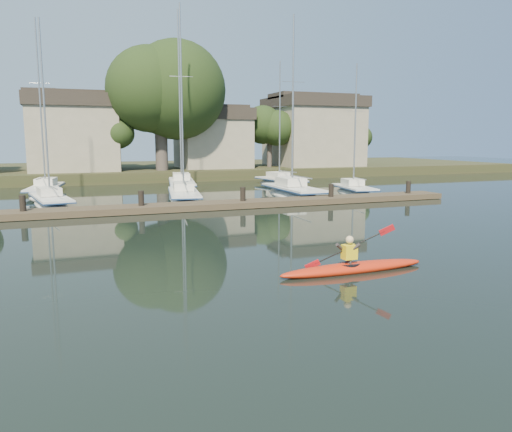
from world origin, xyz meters
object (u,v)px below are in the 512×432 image
object	(u,v)px
sailboat_3	(293,199)
sailboat_4	(354,196)
sailboat_2	(184,202)
sailboat_1	(51,208)
sailboat_6	(182,190)
dock	(194,206)
sailboat_7	(280,187)
kayak	(353,266)
sailboat_5	(46,196)

from	to	relation	value
sailboat_3	sailboat_4	bearing A→B (deg)	-1.58
sailboat_2	sailboat_3	distance (m)	7.86
sailboat_1	sailboat_6	distance (m)	12.83
dock	sailboat_2	size ratio (longest dim) A/B	2.44
dock	sailboat_3	world-z (taller)	sailboat_3
sailboat_2	sailboat_6	xyz separation A→B (m)	(1.67, 8.24, -0.01)
dock	sailboat_1	size ratio (longest dim) A/B	2.76
dock	sailboat_3	size ratio (longest dim) A/B	2.44
sailboat_1	sailboat_4	size ratio (longest dim) A/B	1.16
dock	sailboat_7	xyz separation A→B (m)	(11.02, 12.68, -0.38)
sailboat_2	sailboat_7	xyz separation A→B (m)	(10.50, 7.74, -0.00)
sailboat_4	sailboat_3	bearing A→B (deg)	-172.28
kayak	sailboat_6	xyz separation A→B (m)	(0.93, 28.31, -0.38)
sailboat_1	sailboat_2	world-z (taller)	sailboat_2
kayak	sailboat_4	world-z (taller)	sailboat_4
dock	sailboat_4	bearing A→B (deg)	17.21
sailboat_7	sailboat_4	bearing A→B (deg)	-83.82
sailboat_5	sailboat_1	bearing A→B (deg)	-77.62
sailboat_4	sailboat_1	bearing A→B (deg)	-172.62
sailboat_2	sailboat_4	bearing A→B (deg)	5.78
sailboat_3	sailboat_4	distance (m)	4.93
sailboat_2	sailboat_7	bearing A→B (deg)	45.89
sailboat_5	sailboat_6	distance (m)	10.57
sailboat_3	sailboat_4	world-z (taller)	sailboat_3
sailboat_1	sailboat_3	size ratio (longest dim) A/B	0.88
sailboat_6	sailboat_3	bearing A→B (deg)	-44.92
kayak	sailboat_7	bearing A→B (deg)	70.24
sailboat_1	sailboat_2	bearing A→B (deg)	-11.36
kayak	dock	bearing A→B (deg)	94.35
sailboat_2	sailboat_6	world-z (taller)	sailboat_6
kayak	sailboat_3	bearing A→B (deg)	69.54
sailboat_5	sailboat_6	size ratio (longest dim) A/B	0.89
sailboat_1	sailboat_4	bearing A→B (deg)	-12.76
sailboat_4	sailboat_7	xyz separation A→B (m)	(-2.27, 8.57, -0.00)
sailboat_2	kayak	bearing A→B (deg)	-78.42
kayak	sailboat_2	xyz separation A→B (m)	(-0.74, 20.07, -0.37)
dock	sailboat_1	world-z (taller)	sailboat_1
kayak	sailboat_4	xyz separation A→B (m)	(12.03, 19.25, -0.37)
kayak	sailboat_4	bearing A→B (deg)	57.58
dock	sailboat_5	distance (m)	14.98
sailboat_3	sailboat_7	world-z (taller)	sailboat_3
sailboat_5	dock	bearing A→B (deg)	-48.01
kayak	sailboat_3	size ratio (longest dim) A/B	0.36
sailboat_2	sailboat_4	world-z (taller)	sailboat_2
sailboat_1	sailboat_7	bearing A→B (deg)	11.86
kayak	sailboat_2	world-z (taller)	sailboat_2
sailboat_2	sailboat_7	world-z (taller)	sailboat_2
sailboat_6	sailboat_5	bearing A→B (deg)	-165.70
sailboat_2	sailboat_6	distance (m)	8.41
dock	sailboat_5	xyz separation A→B (m)	(-8.35, 12.43, -0.38)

